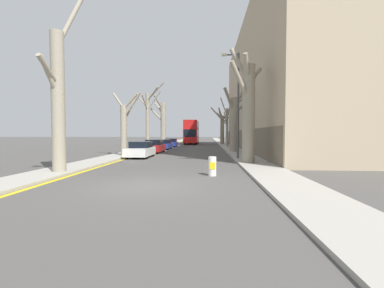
# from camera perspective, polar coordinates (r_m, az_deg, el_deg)

# --- Properties ---
(ground_plane) EXTENTS (300.00, 300.00, 0.00)m
(ground_plane) POSITION_cam_1_polar(r_m,az_deg,el_deg) (10.30, -10.18, -9.16)
(ground_plane) COLOR #4C4947
(sidewalk_left) EXTENTS (2.25, 120.00, 0.12)m
(sidewalk_left) POSITION_cam_1_polar(r_m,az_deg,el_deg) (60.36, -4.07, 0.42)
(sidewalk_left) COLOR #A39E93
(sidewalk_left) RESTS_ON ground
(sidewalk_right) EXTENTS (2.25, 120.00, 0.12)m
(sidewalk_right) POSITION_cam_1_polar(r_m,az_deg,el_deg) (59.92, 6.53, 0.40)
(sidewalk_right) COLOR #A39E93
(sidewalk_right) RESTS_ON ground
(building_facade_right) EXTENTS (10.08, 38.13, 15.81)m
(building_facade_right) POSITION_cam_1_polar(r_m,az_deg,el_deg) (35.35, 19.09, 11.71)
(building_facade_right) COLOR tan
(building_facade_right) RESTS_ON ground
(kerb_line_stripe) EXTENTS (0.24, 120.00, 0.01)m
(kerb_line_stripe) POSITION_cam_1_polar(r_m,az_deg,el_deg) (60.21, -2.84, 0.36)
(kerb_line_stripe) COLOR yellow
(kerb_line_stripe) RESTS_ON ground
(street_tree_left_0) EXTENTS (1.20, 3.12, 9.67)m
(street_tree_left_0) POSITION_cam_1_polar(r_m,az_deg,el_deg) (14.75, -27.57, 9.28)
(street_tree_left_0) COLOR gray
(street_tree_left_0) RESTS_ON ground
(street_tree_left_1) EXTENTS (3.04, 2.42, 5.80)m
(street_tree_left_1) POSITION_cam_1_polar(r_m,az_deg,el_deg) (23.85, -14.77, 4.10)
(street_tree_left_1) COLOR gray
(street_tree_left_1) RESTS_ON ground
(street_tree_left_2) EXTENTS (3.80, 1.88, 8.49)m
(street_tree_left_2) POSITION_cam_1_polar(r_m,az_deg,el_deg) (33.34, -9.74, 5.88)
(street_tree_left_2) COLOR gray
(street_tree_left_2) RESTS_ON ground
(street_tree_left_3) EXTENTS (2.74, 3.12, 8.47)m
(street_tree_left_3) POSITION_cam_1_polar(r_m,az_deg,el_deg) (43.60, -6.56, 4.85)
(street_tree_left_3) COLOR gray
(street_tree_left_3) RESTS_ON ground
(street_tree_right_0) EXTENTS (2.71, 3.26, 7.84)m
(street_tree_right_0) POSITION_cam_1_polar(r_m,az_deg,el_deg) (17.80, 12.34, 7.78)
(street_tree_right_0) COLOR gray
(street_tree_right_0) RESTS_ON ground
(street_tree_right_1) EXTENTS (3.78, 2.61, 7.90)m
(street_tree_right_1) POSITION_cam_1_polar(r_m,az_deg,el_deg) (28.22, 9.61, 5.47)
(street_tree_right_1) COLOR gray
(street_tree_right_1) RESTS_ON ground
(street_tree_right_2) EXTENTS (2.08, 1.91, 7.31)m
(street_tree_right_2) POSITION_cam_1_polar(r_m,az_deg,el_deg) (39.22, 7.71, 4.13)
(street_tree_right_2) COLOR gray
(street_tree_right_2) RESTS_ON ground
(street_tree_right_3) EXTENTS (3.88, 2.76, 7.20)m
(street_tree_right_3) POSITION_cam_1_polar(r_m,az_deg,el_deg) (49.62, 6.70, 3.87)
(street_tree_right_3) COLOR gray
(street_tree_right_3) RESTS_ON ground
(double_decker_bus) EXTENTS (2.53, 10.73, 4.55)m
(double_decker_bus) POSITION_cam_1_polar(r_m,az_deg,el_deg) (51.12, -0.07, 2.90)
(double_decker_bus) COLOR red
(double_decker_bus) RESTS_ON ground
(parked_car_0) EXTENTS (1.82, 4.03, 1.37)m
(parked_car_0) POSITION_cam_1_polar(r_m,az_deg,el_deg) (22.50, -11.33, -1.28)
(parked_car_0) COLOR silver
(parked_car_0) RESTS_ON ground
(parked_car_1) EXTENTS (1.86, 4.10, 1.41)m
(parked_car_1) POSITION_cam_1_polar(r_m,az_deg,el_deg) (27.98, -8.37, -0.53)
(parked_car_1) COLOR maroon
(parked_car_1) RESTS_ON ground
(parked_car_2) EXTENTS (1.73, 4.60, 1.26)m
(parked_car_2) POSITION_cam_1_polar(r_m,az_deg,el_deg) (34.16, -6.20, -0.11)
(parked_car_2) COLOR navy
(parked_car_2) RESTS_ON ground
(parked_car_3) EXTENTS (1.78, 4.33, 1.29)m
(parked_car_3) POSITION_cam_1_polar(r_m,az_deg,el_deg) (40.22, -4.72, 0.27)
(parked_car_3) COLOR navy
(parked_car_3) RESTS_ON ground
(lamp_post) EXTENTS (1.40, 0.20, 8.32)m
(lamp_post) POSITION_cam_1_polar(r_m,az_deg,el_deg) (20.59, 9.97, 9.48)
(lamp_post) COLOR #4C4F54
(lamp_post) RESTS_ON ground
(traffic_bollard) EXTENTS (0.38, 0.40, 0.93)m
(traffic_bollard) POSITION_cam_1_polar(r_m,az_deg,el_deg) (12.50, 4.53, -4.95)
(traffic_bollard) COLOR white
(traffic_bollard) RESTS_ON ground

